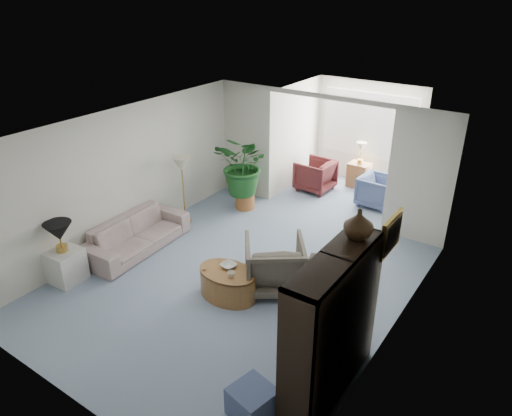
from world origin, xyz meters
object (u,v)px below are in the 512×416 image
Objects in this scene: end_table at (65,266)px; floor_lamp at (181,164)px; cabinet_urn at (359,224)px; sunroom_chair_maroon at (315,175)px; coffee_cup at (231,275)px; sunroom_chair_blue at (377,191)px; sofa at (137,234)px; ottoman at (252,402)px; wingback_chair at (275,265)px; entertainment_cabinet at (332,326)px; plant_pot at (245,201)px; coffee_table at (228,283)px; table_lamp at (58,232)px; coffee_bowl at (229,266)px; side_table_dark at (323,277)px; framed_picture at (392,235)px; sunroom_table at (358,175)px.

end_table is 2.81m from floor_lamp.
cabinet_urn reaches higher than sunroom_chair_maroon.
coffee_cup is 0.14× the size of sunroom_chair_blue.
ottoman is (3.81, -1.82, -0.12)m from sofa.
wingback_chair is 2.19m from entertainment_cabinet.
sunroom_chair_blue reaches higher than plant_pot.
floor_lamp is 5.04m from ottoman.
cabinet_urn reaches higher than ottoman.
coffee_table is 1.03× the size of wingback_chair.
table_lamp reaches higher than end_table.
table_lamp is at bearing -13.78° from sunroom_chair_maroon.
coffee_table is at bearing 159.71° from entertainment_cabinet.
coffee_bowl is 2.16× the size of coffee_cup.
coffee_bowl is at bearing -32.54° from floor_lamp.
coffee_bowl is at bearing 157.83° from entertainment_cabinet.
entertainment_cabinet is (0.93, -1.68, 0.63)m from side_table_dark.
framed_picture is 4.90m from plant_pot.
sunroom_chair_blue is at bearing 81.65° from coffee_table.
table_lamp is 6.38m from sunroom_chair_blue.
framed_picture is 1.14× the size of table_lamp.
floor_lamp is at bearing -2.94° from sofa.
coffee_bowl is 1.47m from side_table_dark.
sunroom_chair_maroon is at bearing -21.28° from sofa.
wingback_chair is at bearing -156.80° from side_table_dark.
wingback_chair is 1.60× the size of side_table_dark.
coffee_bowl reaches higher than plant_pot.
coffee_cup is 0.77m from wingback_chair.
framed_picture is at bearing 68.39° from ottoman.
framed_picture is 0.53× the size of coffee_table.
sunroom_table is at bearing 112.04° from cabinet_urn.
sunroom_table is (2.32, 6.31, -0.61)m from table_lamp.
entertainment_cabinet is 4.58× the size of plant_pot.
cabinet_urn is (1.63, -0.88, 1.58)m from wingback_chair.
floor_lamp is 3.39× the size of coffee_cup.
floor_lamp is 4.74m from cabinet_urn.
end_table is 2.40× the size of coffee_bowl.
side_table_dark is at bearing 37.49° from coffee_table.
sunroom_table reaches higher than ottoman.
framed_picture is at bearing 132.76° from wingback_chair.
wingback_chair reaches higher than end_table.
floor_lamp is 2.96m from coffee_cup.
floor_lamp is 4.90m from entertainment_cabinet.
coffee_cup is 0.13× the size of sunroom_chair_maroon.
wingback_chair is (-1.86, 0.34, -1.28)m from framed_picture.
entertainment_cabinet reaches higher than end_table.
framed_picture is at bearing 16.40° from end_table.
framed_picture is 0.68× the size of sunroom_chair_blue.
sunroom_table reaches higher than end_table.
wingback_chair is 2.66× the size of cabinet_urn.
sofa is at bearing -28.56° from wingback_chair.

